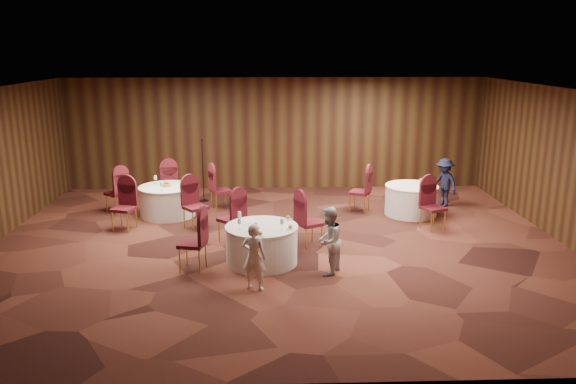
{
  "coord_description": "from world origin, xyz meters",
  "views": [
    {
      "loc": [
        -0.21,
        -11.09,
        4.02
      ],
      "look_at": [
        0.2,
        0.2,
        1.1
      ],
      "focal_mm": 35.0,
      "sensor_mm": 36.0,
      "label": 1
    }
  ],
  "objects_px": {
    "woman_a": "(254,257)",
    "woman_b": "(328,241)",
    "table_left": "(167,201)",
    "mic_stand": "(203,183)",
    "man_c": "(444,182)",
    "table_right": "(411,200)",
    "table_main": "(262,244)"
  },
  "relations": [
    {
      "from": "table_left",
      "to": "woman_a",
      "type": "bearing_deg",
      "value": -63.3
    },
    {
      "from": "mic_stand",
      "to": "table_left",
      "type": "bearing_deg",
      "value": -119.07
    },
    {
      "from": "mic_stand",
      "to": "man_c",
      "type": "distance_m",
      "value": 6.33
    },
    {
      "from": "table_left",
      "to": "mic_stand",
      "type": "xyz_separation_m",
      "value": [
        0.74,
        1.33,
        0.12
      ]
    },
    {
      "from": "woman_b",
      "to": "table_left",
      "type": "bearing_deg",
      "value": -110.38
    },
    {
      "from": "woman_a",
      "to": "woman_b",
      "type": "relative_size",
      "value": 0.93
    },
    {
      "from": "table_main",
      "to": "woman_b",
      "type": "xyz_separation_m",
      "value": [
        1.21,
        -0.57,
        0.25
      ]
    },
    {
      "from": "table_left",
      "to": "man_c",
      "type": "height_order",
      "value": "man_c"
    },
    {
      "from": "table_main",
      "to": "woman_a",
      "type": "distance_m",
      "value": 1.24
    },
    {
      "from": "woman_b",
      "to": "man_c",
      "type": "height_order",
      "value": "same"
    },
    {
      "from": "woman_b",
      "to": "table_right",
      "type": "bearing_deg",
      "value": 172.76
    },
    {
      "from": "woman_b",
      "to": "man_c",
      "type": "bearing_deg",
      "value": 168.06
    },
    {
      "from": "woman_a",
      "to": "woman_b",
      "type": "height_order",
      "value": "woman_b"
    },
    {
      "from": "table_right",
      "to": "woman_b",
      "type": "distance_m",
      "value": 4.41
    },
    {
      "from": "woman_a",
      "to": "man_c",
      "type": "bearing_deg",
      "value": -113.08
    },
    {
      "from": "woman_a",
      "to": "woman_b",
      "type": "xyz_separation_m",
      "value": [
        1.33,
        0.64,
        0.04
      ]
    },
    {
      "from": "mic_stand",
      "to": "woman_b",
      "type": "bearing_deg",
      "value": -61.18
    },
    {
      "from": "table_left",
      "to": "table_right",
      "type": "height_order",
      "value": "same"
    },
    {
      "from": "woman_a",
      "to": "woman_b",
      "type": "bearing_deg",
      "value": -133.73
    },
    {
      "from": "table_left",
      "to": "table_right",
      "type": "relative_size",
      "value": 1.05
    },
    {
      "from": "table_main",
      "to": "man_c",
      "type": "relative_size",
      "value": 1.1
    },
    {
      "from": "table_main",
      "to": "woman_a",
      "type": "bearing_deg",
      "value": -95.45
    },
    {
      "from": "table_right",
      "to": "man_c",
      "type": "xyz_separation_m",
      "value": [
        1.04,
        0.73,
        0.26
      ]
    },
    {
      "from": "table_right",
      "to": "woman_a",
      "type": "bearing_deg",
      "value": -131.22
    },
    {
      "from": "table_left",
      "to": "mic_stand",
      "type": "distance_m",
      "value": 1.53
    },
    {
      "from": "mic_stand",
      "to": "woman_a",
      "type": "relative_size",
      "value": 1.43
    },
    {
      "from": "man_c",
      "to": "woman_b",
      "type": "bearing_deg",
      "value": -66.77
    },
    {
      "from": "table_main",
      "to": "table_left",
      "type": "xyz_separation_m",
      "value": [
        -2.34,
        3.21,
        0.0
      ]
    },
    {
      "from": "woman_a",
      "to": "table_left",
      "type": "bearing_deg",
      "value": -42.7
    },
    {
      "from": "woman_b",
      "to": "man_c",
      "type": "relative_size",
      "value": 1.0
    },
    {
      "from": "table_main",
      "to": "mic_stand",
      "type": "height_order",
      "value": "mic_stand"
    },
    {
      "from": "table_main",
      "to": "woman_b",
      "type": "relative_size",
      "value": 1.1
    }
  ]
}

